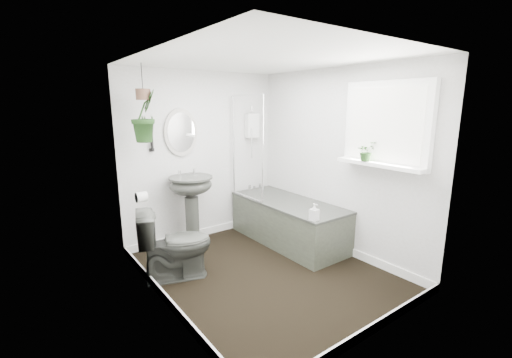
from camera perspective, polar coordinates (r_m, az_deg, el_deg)
floor at (r=4.03m, az=1.31°, el=-15.26°), size 2.30×2.80×0.02m
ceiling at (r=3.60m, az=1.50°, el=19.54°), size 2.30×2.80×0.02m
wall_back at (r=4.82m, az=-8.92°, el=3.74°), size 2.30×0.02×2.30m
wall_front at (r=2.70m, az=20.03°, el=-3.63°), size 2.30×0.02×2.30m
wall_left at (r=3.09m, az=-15.90°, el=-1.39°), size 0.02×2.80×2.30m
wall_right at (r=4.44m, az=13.35°, el=2.82°), size 0.02×2.80×2.30m
skirting at (r=4.01m, az=1.31°, el=-14.50°), size 2.30×2.80×0.10m
bathtub at (r=4.74m, az=5.34°, el=-7.04°), size 0.72×1.72×0.58m
bath_screen at (r=4.69m, az=-1.45°, el=5.25°), size 0.04×0.72×1.40m
shower_box at (r=5.14m, az=-0.67°, el=8.90°), size 0.20×0.10×0.35m
oval_mirror at (r=4.61m, az=-12.37°, el=7.60°), size 0.46×0.03×0.62m
wall_sconce at (r=4.46m, az=-16.97°, el=5.91°), size 0.04×0.04×0.22m
toilet_roll_holder at (r=3.81m, az=-18.56°, el=-2.87°), size 0.11×0.11×0.11m
window_recess at (r=3.91m, az=20.92°, el=8.49°), size 0.08×1.00×0.90m
window_sill at (r=3.90m, az=19.89°, el=2.33°), size 0.18×1.00×0.04m
window_blinds at (r=3.87m, az=20.55°, el=8.49°), size 0.01×0.86×0.76m
toilet at (r=3.84m, az=-13.31°, el=-10.49°), size 0.86×0.64×0.78m
pedestal_sink at (r=4.60m, az=-10.61°, el=-5.34°), size 0.59×0.51×0.96m
sill_plant at (r=3.92m, az=17.86°, el=4.42°), size 0.20×0.17×0.22m
hanging_plant at (r=4.07m, az=-18.08°, el=9.99°), size 0.41×0.40×0.58m
soap_bottle at (r=3.91m, az=9.69°, el=-5.45°), size 0.09×0.09×0.19m
hanging_pot at (r=4.07m, az=-18.30°, el=13.25°), size 0.16×0.16×0.12m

